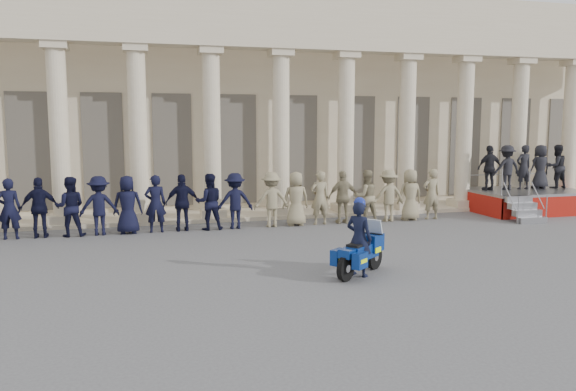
% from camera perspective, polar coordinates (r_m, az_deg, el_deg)
% --- Properties ---
extents(ground, '(90.00, 90.00, 0.00)m').
position_cam_1_polar(ground, '(13.63, 2.29, -7.82)').
color(ground, '#4C4C4F').
rests_on(ground, ground).
extents(building, '(40.00, 12.50, 9.00)m').
position_cam_1_polar(building, '(27.62, -6.88, 9.18)').
color(building, '#C5B393').
rests_on(building, ground).
extents(officer_rank, '(18.95, 0.72, 1.91)m').
position_cam_1_polar(officer_rank, '(19.02, -10.52, -0.72)').
color(officer_rank, black).
rests_on(officer_rank, ground).
extents(reviewing_stand, '(4.44, 4.21, 2.72)m').
position_cam_1_polar(reviewing_stand, '(24.88, 22.90, 1.90)').
color(reviewing_stand, gray).
rests_on(reviewing_stand, ground).
extents(motorcycle, '(1.63, 1.42, 1.26)m').
position_cam_1_polar(motorcycle, '(13.42, 7.42, -5.74)').
color(motorcycle, black).
rests_on(motorcycle, ground).
extents(rider, '(0.74, 0.77, 1.87)m').
position_cam_1_polar(rider, '(13.24, 7.23, -4.21)').
color(rider, black).
rests_on(rider, ground).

